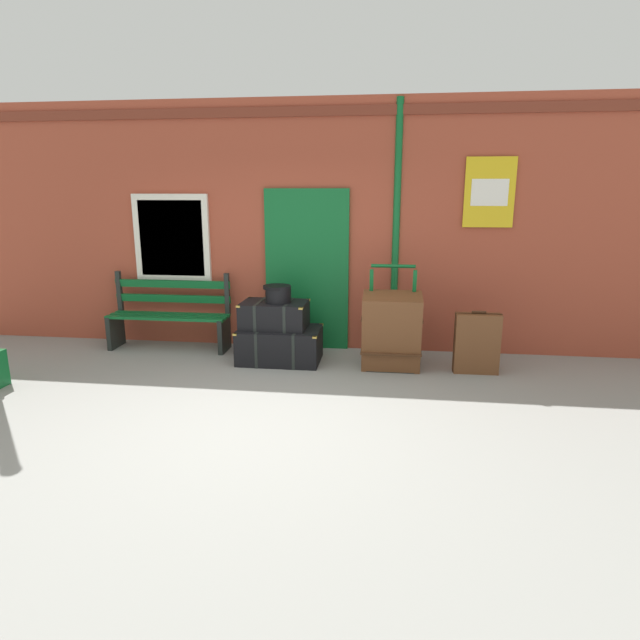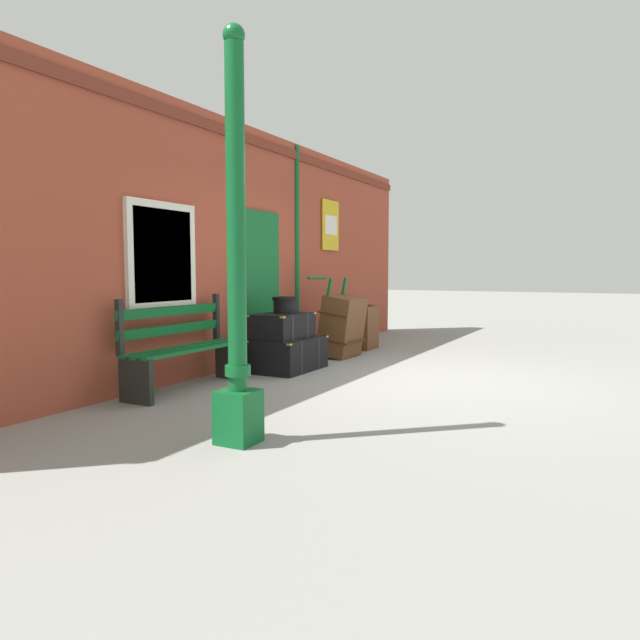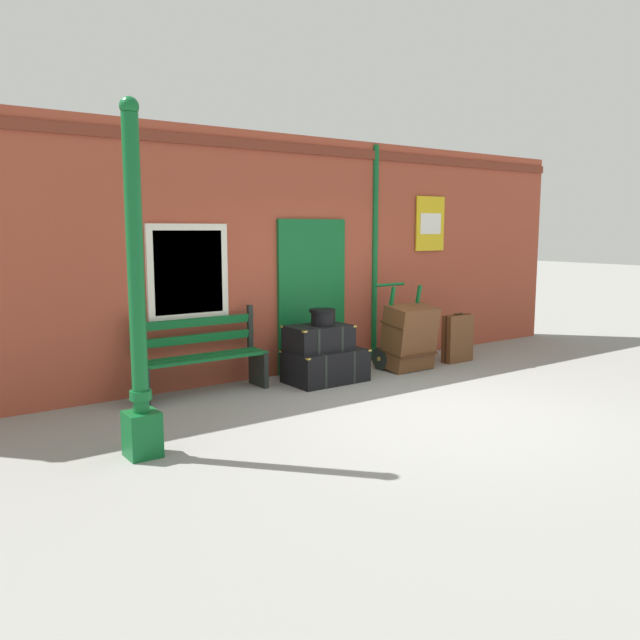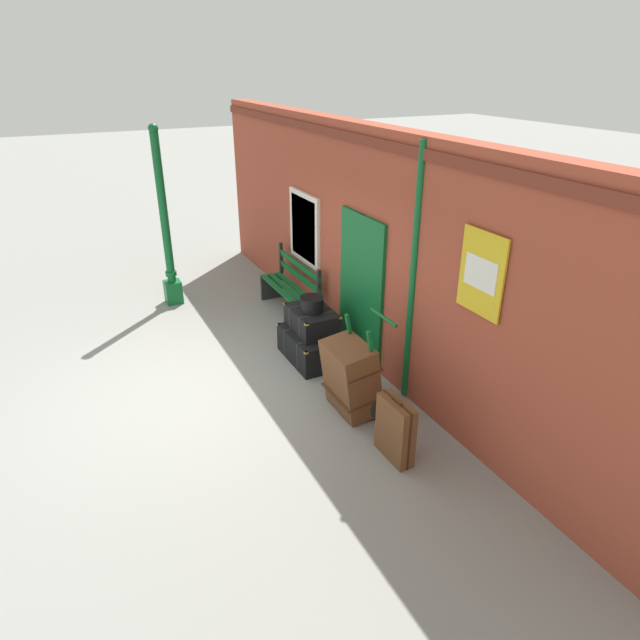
% 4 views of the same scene
% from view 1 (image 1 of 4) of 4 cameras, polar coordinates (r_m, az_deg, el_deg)
% --- Properties ---
extents(ground_plane, '(60.00, 60.00, 0.00)m').
position_cam_1_polar(ground_plane, '(5.09, -7.02, -10.59)').
color(ground_plane, gray).
extents(brick_facade, '(10.40, 0.35, 3.20)m').
position_cam_1_polar(brick_facade, '(7.19, -2.31, 9.85)').
color(brick_facade, '#9E422D').
rests_on(brick_facade, ground).
extents(platform_bench, '(1.60, 0.43, 1.01)m').
position_cam_1_polar(platform_bench, '(7.42, -15.70, 0.45)').
color(platform_bench, '#0F5B28').
rests_on(platform_bench, ground).
extents(steamer_trunk_base, '(1.01, 0.65, 0.43)m').
position_cam_1_polar(steamer_trunk_base, '(6.66, -4.30, -2.65)').
color(steamer_trunk_base, black).
rests_on(steamer_trunk_base, ground).
extents(steamer_trunk_middle, '(0.82, 0.57, 0.33)m').
position_cam_1_polar(steamer_trunk_middle, '(6.63, -4.88, 0.57)').
color(steamer_trunk_middle, black).
rests_on(steamer_trunk_middle, steamer_trunk_base).
extents(round_hatbox, '(0.34, 0.33, 0.21)m').
position_cam_1_polar(round_hatbox, '(6.54, -4.50, 2.90)').
color(round_hatbox, black).
rests_on(round_hatbox, steamer_trunk_middle).
extents(porters_trolley, '(0.71, 0.60, 1.20)m').
position_cam_1_polar(porters_trolley, '(6.57, 7.56, -2.41)').
color(porters_trolley, black).
rests_on(porters_trolley, ground).
extents(large_brown_trunk, '(0.70, 0.55, 0.93)m').
position_cam_1_polar(large_brown_trunk, '(6.35, 7.62, -1.17)').
color(large_brown_trunk, brown).
rests_on(large_brown_trunk, ground).
extents(suitcase_tan, '(0.52, 0.19, 0.74)m').
position_cam_1_polar(suitcase_tan, '(6.46, 16.35, -2.40)').
color(suitcase_tan, brown).
rests_on(suitcase_tan, ground).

